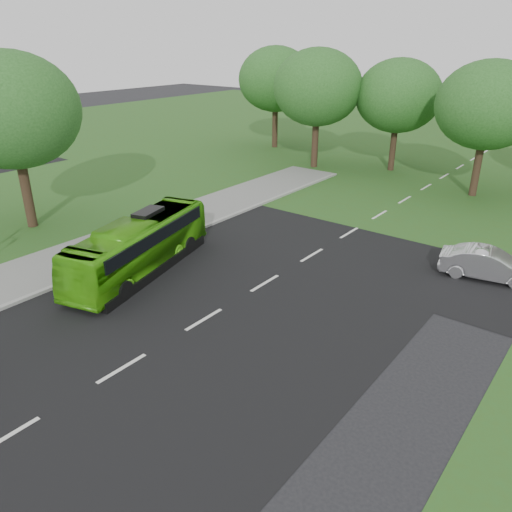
# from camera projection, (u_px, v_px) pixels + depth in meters

# --- Properties ---
(ground) EXTENTS (160.00, 160.00, 0.00)m
(ground) POSITION_uv_depth(u_px,v_px,m) (166.00, 342.00, 18.15)
(ground) COLOR black
(ground) RESTS_ON ground
(street_surfaces) EXTENTS (120.00, 120.00, 0.15)m
(street_surfaces) POSITION_uv_depth(u_px,v_px,m) (404.00, 196.00, 34.84)
(street_surfaces) COLOR black
(street_surfaces) RESTS_ON ground
(tree_park_a) EXTENTS (7.20, 7.20, 9.56)m
(tree_park_a) POSITION_uv_depth(u_px,v_px,m) (318.00, 87.00, 40.26)
(tree_park_a) COLOR black
(tree_park_a) RESTS_ON ground
(tree_park_b) EXTENTS (6.74, 6.74, 8.83)m
(tree_park_b) POSITION_uv_depth(u_px,v_px,m) (399.00, 96.00, 39.39)
(tree_park_b) COLOR black
(tree_park_b) RESTS_ON ground
(tree_park_c) EXTENTS (6.78, 6.78, 9.01)m
(tree_park_c) POSITION_uv_depth(u_px,v_px,m) (488.00, 105.00, 32.62)
(tree_park_c) COLOR black
(tree_park_c) RESTS_ON ground
(tree_park_f) EXTENTS (7.17, 7.17, 9.57)m
(tree_park_f) POSITION_uv_depth(u_px,v_px,m) (276.00, 79.00, 47.97)
(tree_park_f) COLOR black
(tree_park_f) RESTS_ON ground
(tree_side_near) EXTENTS (7.31, 7.31, 9.71)m
(tree_side_near) POSITION_uv_depth(u_px,v_px,m) (11.00, 111.00, 26.70)
(tree_side_near) COLOR black
(tree_side_near) RESTS_ON ground
(bus) EXTENTS (4.43, 9.36, 2.54)m
(bus) POSITION_uv_depth(u_px,v_px,m) (140.00, 245.00, 23.30)
(bus) COLOR #4FBE15
(bus) RESTS_ON ground
(sedan) EXTENTS (4.46, 2.29, 1.40)m
(sedan) POSITION_uv_depth(u_px,v_px,m) (489.00, 264.00, 22.73)
(sedan) COLOR silver
(sedan) RESTS_ON ground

